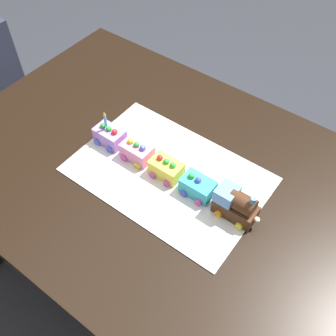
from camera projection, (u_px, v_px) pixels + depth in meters
ground_plane at (158, 268)px, 1.86m from camera, size 8.00×8.00×0.00m
dining_table at (155, 186)px, 1.37m from camera, size 1.40×1.00×0.74m
cake_board at (168, 174)px, 1.27m from camera, size 0.60×0.40×0.00m
cake_locomotive at (236, 204)px, 1.13m from camera, size 0.14×0.08×0.12m
cake_car_hopper_turquoise at (198, 187)px, 1.20m from camera, size 0.10×0.08×0.07m
cake_car_gondola_lemon at (166, 168)px, 1.24m from camera, size 0.10×0.08×0.07m
cake_car_tanker_bubblegum at (137, 151)px, 1.29m from camera, size 0.10×0.08×0.07m
cake_car_caboose_lavender at (110, 136)px, 1.33m from camera, size 0.10×0.08×0.07m
birthday_candle at (105, 119)px, 1.28m from camera, size 0.01×0.01×0.06m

